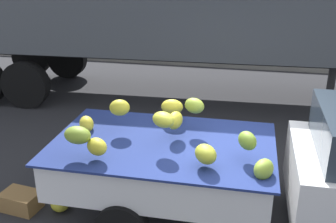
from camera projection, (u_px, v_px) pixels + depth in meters
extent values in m
plane|color=#28282B|center=(226.00, 216.00, 5.54)|extent=(220.00, 220.00, 0.00)
cube|color=gray|center=(244.00, 63.00, 12.68)|extent=(80.00, 0.80, 0.16)
cube|color=white|center=(163.00, 176.00, 5.41)|extent=(2.75, 1.72, 0.08)
cube|color=white|center=(175.00, 133.00, 6.06)|extent=(2.75, 0.06, 0.44)
cube|color=white|center=(147.00, 193.00, 4.56)|extent=(2.75, 0.06, 0.44)
cube|color=white|center=(268.00, 169.00, 5.05)|extent=(0.05, 1.71, 0.44)
cube|color=white|center=(68.00, 149.00, 5.57)|extent=(0.05, 1.71, 0.44)
cube|color=#B21914|center=(175.00, 134.00, 6.11)|extent=(2.64, 0.02, 0.07)
cube|color=navy|center=(163.00, 143.00, 5.22)|extent=(2.87, 1.84, 0.03)
ellipsoid|color=olive|center=(194.00, 106.00, 5.39)|extent=(0.35, 0.32, 0.21)
ellipsoid|color=gold|center=(163.00, 120.00, 4.90)|extent=(0.39, 0.38, 0.19)
ellipsoid|color=yellow|center=(87.00, 124.00, 5.57)|extent=(0.31, 0.33, 0.22)
ellipsoid|color=olive|center=(264.00, 169.00, 4.44)|extent=(0.30, 0.35, 0.22)
ellipsoid|color=gold|center=(175.00, 120.00, 5.26)|extent=(0.23, 0.33, 0.22)
ellipsoid|color=gold|center=(172.00, 107.00, 5.73)|extent=(0.33, 0.23, 0.22)
ellipsoid|color=#A2A72B|center=(206.00, 154.00, 4.56)|extent=(0.36, 0.40, 0.21)
ellipsoid|color=olive|center=(77.00, 135.00, 4.74)|extent=(0.39, 0.33, 0.20)
ellipsoid|color=olive|center=(247.00, 141.00, 4.68)|extent=(0.31, 0.34, 0.21)
ellipsoid|color=gold|center=(120.00, 108.00, 5.41)|extent=(0.31, 0.27, 0.22)
ellipsoid|color=gold|center=(97.00, 147.00, 4.73)|extent=(0.36, 0.35, 0.20)
cylinder|color=black|center=(154.00, 161.00, 6.32)|extent=(0.64, 0.20, 0.64)
cube|color=black|center=(189.00, 54.00, 9.53)|extent=(11.05, 0.82, 0.30)
cylinder|color=black|center=(67.00, 59.00, 11.39)|extent=(1.09, 0.34, 1.08)
cylinder|color=black|center=(26.00, 85.00, 9.20)|extent=(1.09, 0.34, 1.08)
cylinder|color=black|center=(32.00, 57.00, 11.56)|extent=(1.09, 0.34, 1.08)
cylinder|color=#38383A|center=(331.00, 80.00, 9.20)|extent=(0.18, 0.18, 1.25)
ellipsoid|color=gold|center=(60.00, 203.00, 5.63)|extent=(0.38, 0.38, 0.21)
cube|color=olive|center=(21.00, 201.00, 5.65)|extent=(0.57, 0.43, 0.26)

